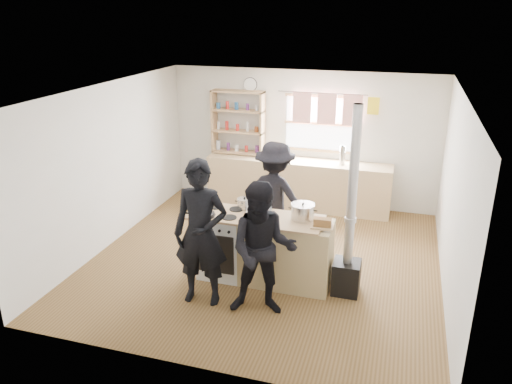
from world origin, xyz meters
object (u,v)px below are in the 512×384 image
stockpot_counter (303,212)px  person_near_right (263,250)px  thermos (342,155)px  bread_board (322,224)px  stockpot_stove (245,203)px  person_near_left (201,234)px  cooking_island (264,249)px  skillet_greens (205,214)px  flue_heater (348,247)px  person_far (275,196)px  roast_tray (259,212)px

stockpot_counter → person_near_right: bearing=-109.5°
thermos → person_near_right: bearing=-97.4°
thermos → bread_board: size_ratio=1.16×
stockpot_stove → person_near_right: (0.54, -0.97, -0.16)m
stockpot_counter → person_near_left: size_ratio=0.17×
cooking_island → stockpot_counter: (0.49, 0.09, 0.57)m
stockpot_stove → bread_board: size_ratio=0.71×
skillet_greens → thermos: bearing=64.4°
flue_heater → person_far: size_ratio=1.48×
bread_board → thermos: bearing=92.7°
person_near_left → flue_heater: bearing=16.6°
stockpot_counter → person_near_left: 1.37m
skillet_greens → bread_board: bread_board is taller
bread_board → person_near_right: (-0.59, -0.66, -0.14)m
stockpot_stove → bread_board: bearing=-15.5°
person_near_left → stockpot_counter: bearing=30.8°
stockpot_stove → person_near_left: (-0.26, -0.94, -0.07)m
bread_board → person_near_left: 1.53m
person_far → person_near_left: bearing=86.2°
thermos → person_near_left: (-1.26, -3.49, -0.13)m
stockpot_stove → person_far: person_far is taller
thermos → person_near_left: 3.72m
person_far → cooking_island: bearing=108.8°
thermos → stockpot_counter: (-0.16, -2.68, -0.03)m
cooking_island → bread_board: (0.79, -0.09, 0.51)m
skillet_greens → roast_tray: (0.68, 0.28, 0.01)m
person_near_left → person_far: person_near_left is taller
thermos → cooking_island: 2.91m
flue_heater → person_near_right: flue_heater is taller
cooking_island → flue_heater: size_ratio=0.79×
cooking_island → person_near_right: bearing=-75.7°
thermos → flue_heater: flue_heater is taller
stockpot_counter → flue_heater: (0.63, -0.11, -0.37)m
stockpot_stove → bread_board: (1.14, -0.31, -0.02)m
stockpot_counter → person_far: bearing=123.6°
thermos → stockpot_counter: bearing=-93.4°
bread_board → person_near_left: (-1.39, -0.63, -0.04)m
stockpot_stove → person_near_left: 0.98m
skillet_greens → stockpot_stove: bearing=44.8°
stockpot_counter → skillet_greens: bearing=-167.0°
thermos → person_near_right: 3.56m
bread_board → cooking_island: bearing=173.1°
thermos → person_far: (-0.78, -1.75, -0.22)m
roast_tray → skillet_greens: bearing=-157.5°
cooking_island → thermos: bearing=76.8°
person_near_left → person_near_right: person_near_left is taller
cooking_island → stockpot_stove: size_ratio=9.72×
stockpot_counter → person_near_left: person_near_left is taller
thermos → roast_tray: 2.80m
roast_tray → person_near_right: 0.89m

